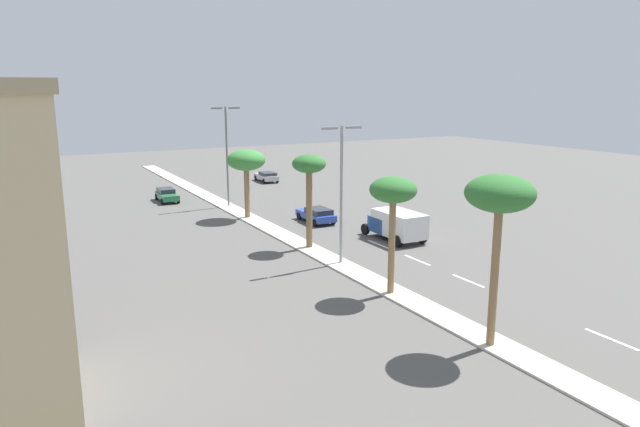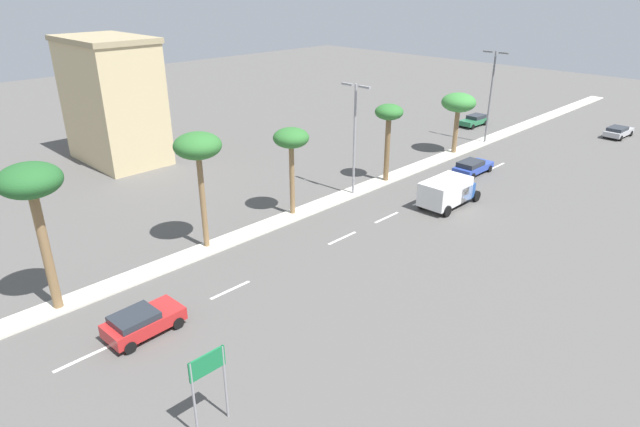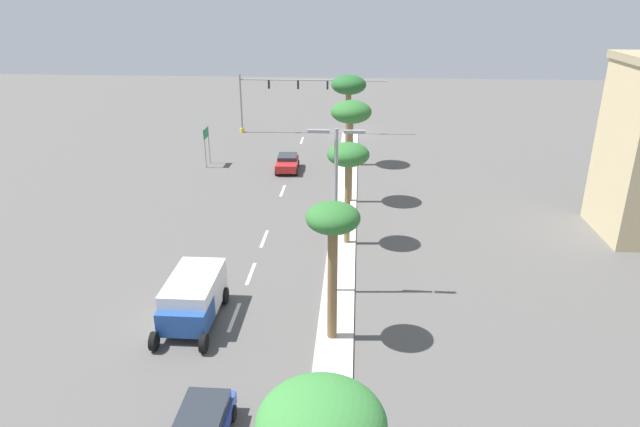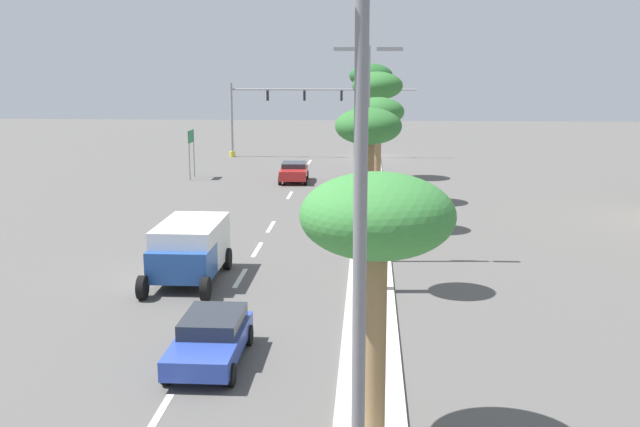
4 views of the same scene
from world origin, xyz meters
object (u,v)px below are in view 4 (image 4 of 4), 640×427
object	(u,v)px
palm_tree_trailing	(368,138)
palm_tree_right	(377,221)
sedan_red_near	(294,172)
traffic_signal_gantry	(283,108)
palm_tree_left	(377,89)
street_lamp_center	(360,262)
directional_road_sign	(191,143)
sedan_blue_left	(211,338)
street_lamp_leading	(367,136)
box_truck	(189,250)
palm_tree_leading	(378,116)
palm_tree_inboard	(371,81)

from	to	relation	value
palm_tree_trailing	palm_tree_right	bearing A→B (deg)	91.19
palm_tree_trailing	sedan_red_near	distance (m)	27.86
traffic_signal_gantry	palm_tree_left	world-z (taller)	palm_tree_left
street_lamp_center	palm_tree_right	bearing A→B (deg)	-93.04
palm_tree_left	directional_road_sign	bearing A→B (deg)	-33.25
palm_tree_left	sedan_blue_left	distance (m)	27.43
palm_tree_right	sedan_red_near	distance (m)	39.29
palm_tree_trailing	street_lamp_leading	distance (m)	4.52
box_truck	palm_tree_leading	bearing A→B (deg)	-127.32
street_lamp_center	box_truck	xyz separation A→B (m)	(7.05, -18.79, -4.60)
street_lamp_leading	street_lamp_center	size ratio (longest dim) A/B	0.94
directional_road_sign	palm_tree_leading	distance (m)	21.97
palm_tree_trailing	box_truck	xyz separation A→B (m)	(7.12, -1.08, -4.63)
street_lamp_center	sedan_blue_left	world-z (taller)	street_lamp_center
palm_tree_leading	palm_tree_right	bearing A→B (deg)	89.47
traffic_signal_gantry	palm_tree_right	size ratio (longest dim) A/B	2.73
palm_tree_right	traffic_signal_gantry	bearing A→B (deg)	-81.36
palm_tree_trailing	box_truck	distance (m)	8.56
traffic_signal_gantry	palm_tree_left	bearing A→B (deg)	110.41
palm_tree_inboard	street_lamp_leading	size ratio (longest dim) A/B	0.91
palm_tree_left	palm_tree_leading	bearing A→B (deg)	89.76
street_lamp_center	palm_tree_leading	bearing A→B (deg)	-91.05
palm_tree_leading	street_lamp_center	size ratio (longest dim) A/B	0.69
street_lamp_center	box_truck	bearing A→B (deg)	-69.44
traffic_signal_gantry	palm_tree_leading	xyz separation A→B (m)	(-8.27, 30.24, 1.47)
palm_tree_leading	palm_tree_left	bearing A→B (deg)	-90.24
palm_tree_left	street_lamp_leading	bearing A→B (deg)	87.85
palm_tree_left	palm_tree_right	world-z (taller)	palm_tree_left
palm_tree_right	street_lamp_leading	world-z (taller)	street_lamp_leading
directional_road_sign	palm_tree_left	distance (m)	16.92
palm_tree_inboard	street_lamp_leading	xyz separation A→B (m)	(0.15, 24.53, -1.67)
palm_tree_left	palm_tree_leading	world-z (taller)	palm_tree_left
traffic_signal_gantry	street_lamp_center	distance (m)	59.50
sedan_red_near	traffic_signal_gantry	bearing A→B (deg)	-80.61
palm_tree_leading	street_lamp_leading	size ratio (longest dim) A/B	0.73
palm_tree_leading	palm_tree_right	distance (m)	22.80
sedan_blue_left	box_truck	bearing A→B (deg)	-72.84
box_truck	palm_tree_inboard	bearing A→B (deg)	-104.47
traffic_signal_gantry	directional_road_sign	size ratio (longest dim) A/B	4.66
palm_tree_right	street_lamp_center	distance (m)	5.98
directional_road_sign	traffic_signal_gantry	bearing A→B (deg)	-111.96
palm_tree_inboard	palm_tree_right	xyz separation A→B (m)	(-0.15, 40.81, -1.99)
street_lamp_center	sedan_blue_left	distance (m)	12.47
palm_tree_left	palm_tree_right	xyz separation A→B (m)	(0.24, 30.72, -1.75)
traffic_signal_gantry	directional_road_sign	distance (m)	14.50
sedan_blue_left	sedan_red_near	bearing A→B (deg)	-88.50
palm_tree_right	sedan_blue_left	xyz separation A→B (m)	(4.78, -4.50, -4.52)
directional_road_sign	sedan_red_near	xyz separation A→B (m)	(-7.76, 1.08, -1.91)
box_truck	street_lamp_leading	bearing A→B (deg)	-154.12
palm_tree_inboard	sedan_blue_left	distance (m)	37.18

